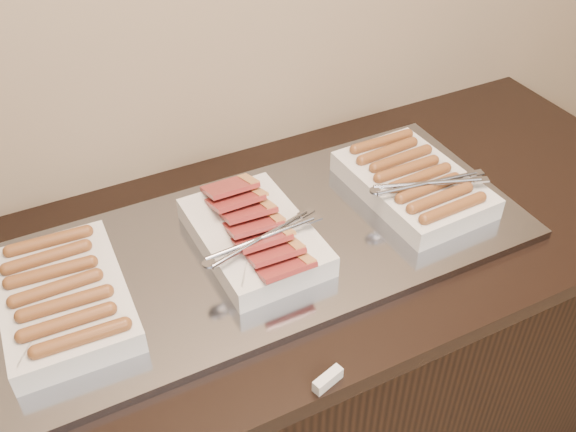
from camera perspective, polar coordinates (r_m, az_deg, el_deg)
The scene contains 6 objects.
counter at distance 1.70m, azimuth -2.41°, elevation -14.39°, with size 2.06×0.76×0.90m.
warming_tray at distance 1.35m, azimuth -3.35°, elevation -3.04°, with size 1.20×0.50×0.02m, color gray.
dish_left at distance 1.27m, azimuth -19.35°, elevation -6.80°, with size 0.23×0.34×0.07m.
dish_center at distance 1.32m, azimuth -3.00°, elevation -1.66°, with size 0.27×0.34×0.09m.
dish_right at distance 1.49m, azimuth 11.12°, elevation 2.95°, with size 0.27×0.35×0.08m.
label_holder at distance 1.13m, azimuth 3.56°, elevation -14.33°, with size 0.06×0.02×0.02m, color silver.
Camera 1 is at (-0.39, 1.21, 1.82)m, focal length 40.00 mm.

